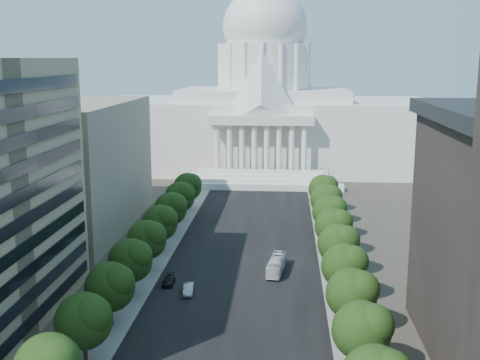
# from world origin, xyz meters

# --- Properties ---
(road_asphalt) EXTENTS (30.00, 260.00, 0.01)m
(road_asphalt) POSITION_xyz_m (0.00, 90.00, 0.00)
(road_asphalt) COLOR black
(road_asphalt) RESTS_ON ground
(sidewalk_left) EXTENTS (8.00, 260.00, 0.02)m
(sidewalk_left) POSITION_xyz_m (-19.00, 90.00, 0.00)
(sidewalk_left) COLOR gray
(sidewalk_left) RESTS_ON ground
(sidewalk_right) EXTENTS (8.00, 260.00, 0.02)m
(sidewalk_right) POSITION_xyz_m (19.00, 90.00, 0.00)
(sidewalk_right) COLOR gray
(sidewalk_right) RESTS_ON ground
(capitol) EXTENTS (120.00, 56.00, 73.00)m
(capitol) POSITION_xyz_m (0.00, 184.89, 20.01)
(capitol) COLOR white
(capitol) RESTS_ON ground
(office_block_left_far) EXTENTS (38.00, 52.00, 30.00)m
(office_block_left_far) POSITION_xyz_m (-48.00, 100.00, 15.00)
(office_block_left_far) COLOR gray
(office_block_left_far) RESTS_ON ground
(tree_l_c) EXTENTS (7.79, 7.60, 9.97)m
(tree_l_c) POSITION_xyz_m (-17.66, 35.81, 6.45)
(tree_l_c) COLOR #33261C
(tree_l_c) RESTS_ON ground
(tree_l_d) EXTENTS (7.79, 7.60, 9.97)m
(tree_l_d) POSITION_xyz_m (-17.66, 47.81, 6.45)
(tree_l_d) COLOR #33261C
(tree_l_d) RESTS_ON ground
(tree_l_e) EXTENTS (7.79, 7.60, 9.97)m
(tree_l_e) POSITION_xyz_m (-17.66, 59.81, 6.45)
(tree_l_e) COLOR #33261C
(tree_l_e) RESTS_ON ground
(tree_l_f) EXTENTS (7.79, 7.60, 9.97)m
(tree_l_f) POSITION_xyz_m (-17.66, 71.81, 6.45)
(tree_l_f) COLOR #33261C
(tree_l_f) RESTS_ON ground
(tree_l_g) EXTENTS (7.79, 7.60, 9.97)m
(tree_l_g) POSITION_xyz_m (-17.66, 83.81, 6.45)
(tree_l_g) COLOR #33261C
(tree_l_g) RESTS_ON ground
(tree_l_h) EXTENTS (7.79, 7.60, 9.97)m
(tree_l_h) POSITION_xyz_m (-17.66, 95.81, 6.45)
(tree_l_h) COLOR #33261C
(tree_l_h) RESTS_ON ground
(tree_l_i) EXTENTS (7.79, 7.60, 9.97)m
(tree_l_i) POSITION_xyz_m (-17.66, 107.81, 6.45)
(tree_l_i) COLOR #33261C
(tree_l_i) RESTS_ON ground
(tree_l_j) EXTENTS (7.79, 7.60, 9.97)m
(tree_l_j) POSITION_xyz_m (-17.66, 119.81, 6.45)
(tree_l_j) COLOR #33261C
(tree_l_j) RESTS_ON ground
(tree_r_c) EXTENTS (7.79, 7.60, 9.97)m
(tree_r_c) POSITION_xyz_m (18.34, 35.81, 6.45)
(tree_r_c) COLOR #33261C
(tree_r_c) RESTS_ON ground
(tree_r_d) EXTENTS (7.79, 7.60, 9.97)m
(tree_r_d) POSITION_xyz_m (18.34, 47.81, 6.45)
(tree_r_d) COLOR #33261C
(tree_r_d) RESTS_ON ground
(tree_r_e) EXTENTS (7.79, 7.60, 9.97)m
(tree_r_e) POSITION_xyz_m (18.34, 59.81, 6.45)
(tree_r_e) COLOR #33261C
(tree_r_e) RESTS_ON ground
(tree_r_f) EXTENTS (7.79, 7.60, 9.97)m
(tree_r_f) POSITION_xyz_m (18.34, 71.81, 6.45)
(tree_r_f) COLOR #33261C
(tree_r_f) RESTS_ON ground
(tree_r_g) EXTENTS (7.79, 7.60, 9.97)m
(tree_r_g) POSITION_xyz_m (18.34, 83.81, 6.45)
(tree_r_g) COLOR #33261C
(tree_r_g) RESTS_ON ground
(tree_r_h) EXTENTS (7.79, 7.60, 9.97)m
(tree_r_h) POSITION_xyz_m (18.34, 95.81, 6.45)
(tree_r_h) COLOR #33261C
(tree_r_h) RESTS_ON ground
(tree_r_i) EXTENTS (7.79, 7.60, 9.97)m
(tree_r_i) POSITION_xyz_m (18.34, 107.81, 6.45)
(tree_r_i) COLOR #33261C
(tree_r_i) RESTS_ON ground
(tree_r_j) EXTENTS (7.79, 7.60, 9.97)m
(tree_r_j) POSITION_xyz_m (18.34, 119.81, 6.45)
(tree_r_j) COLOR #33261C
(tree_r_j) RESTS_ON ground
(streetlight_b) EXTENTS (2.61, 0.44, 9.00)m
(streetlight_b) POSITION_xyz_m (19.90, 35.00, 5.82)
(streetlight_b) COLOR gray
(streetlight_b) RESTS_ON ground
(streetlight_c) EXTENTS (2.61, 0.44, 9.00)m
(streetlight_c) POSITION_xyz_m (19.90, 60.00, 5.82)
(streetlight_c) COLOR gray
(streetlight_c) RESTS_ON ground
(streetlight_d) EXTENTS (2.61, 0.44, 9.00)m
(streetlight_d) POSITION_xyz_m (19.90, 85.00, 5.82)
(streetlight_d) COLOR gray
(streetlight_d) RESTS_ON ground
(streetlight_e) EXTENTS (2.61, 0.44, 9.00)m
(streetlight_e) POSITION_xyz_m (19.90, 110.00, 5.82)
(streetlight_e) COLOR gray
(streetlight_e) RESTS_ON ground
(streetlight_f) EXTENTS (2.61, 0.44, 9.00)m
(streetlight_f) POSITION_xyz_m (19.90, 135.00, 5.82)
(streetlight_f) COLOR gray
(streetlight_f) RESTS_ON ground
(car_silver) EXTENTS (2.22, 5.07, 1.62)m
(car_silver) POSITION_xyz_m (-8.32, 61.30, 0.81)
(car_silver) COLOR #9B9CA2
(car_silver) RESTS_ON ground
(car_dark_b) EXTENTS (2.05, 4.83, 1.39)m
(car_dark_b) POSITION_xyz_m (-12.53, 65.24, 0.69)
(car_dark_b) COLOR black
(car_dark_b) RESTS_ON ground
(city_bus) EXTENTS (3.78, 10.81, 2.95)m
(city_bus) POSITION_xyz_m (6.67, 73.02, 1.47)
(city_bus) COLOR silver
(city_bus) RESTS_ON ground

